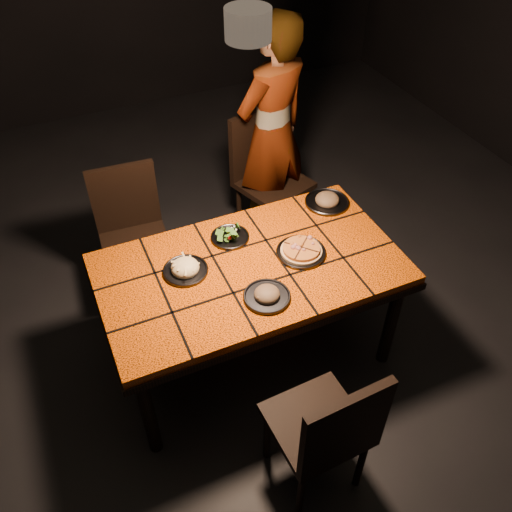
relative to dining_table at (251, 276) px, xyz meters
name	(u,v)px	position (x,y,z in m)	size (l,w,h in m)	color
room_shell	(249,141)	(0.00, 0.00, 0.83)	(6.04, 7.04, 3.08)	black
dining_table	(251,276)	(0.00, 0.00, 0.00)	(1.62, 0.92, 0.75)	#ED5B07
chair_near	(328,430)	(-0.02, -0.90, -0.14)	(0.44, 0.44, 0.92)	black
chair_far_left	(132,227)	(-0.46, 0.84, -0.14)	(0.45, 0.45, 0.92)	black
chair_far_right	(265,169)	(0.57, 1.05, -0.11)	(0.57, 0.57, 0.98)	black
diner	(272,134)	(0.62, 1.06, 0.16)	(0.61, 0.40, 1.66)	brown
pendant_lamp	(248,19)	(0.00, 0.00, 1.35)	(0.18, 0.18, 1.06)	black
plate_pizza	(301,251)	(0.29, -0.03, 0.10)	(0.32, 0.32, 0.04)	#333338
plate_pasta	(185,269)	(-0.33, 0.09, 0.10)	(0.24, 0.24, 0.08)	#333338
plate_salad	(230,235)	(-0.02, 0.25, 0.10)	(0.22, 0.22, 0.07)	#333338
plate_mushroom_a	(267,295)	(-0.02, -0.25, 0.10)	(0.24, 0.24, 0.08)	#333338
plate_mushroom_b	(327,200)	(0.64, 0.31, 0.10)	(0.27, 0.27, 0.09)	#333338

